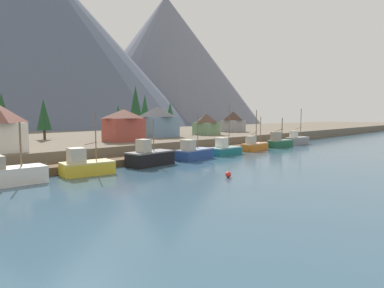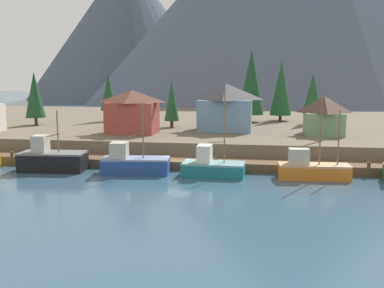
{
  "view_description": "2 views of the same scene",
  "coord_description": "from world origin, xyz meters",
  "px_view_note": "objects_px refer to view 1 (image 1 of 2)",
  "views": [
    {
      "loc": [
        -43.91,
        -39.7,
        7.39
      ],
      "look_at": [
        -1.22,
        1.7,
        2.14
      ],
      "focal_mm": 30.78,
      "sensor_mm": 36.0,
      "label": 1
    },
    {
      "loc": [
        9.12,
        -48.24,
        10.57
      ],
      "look_at": [
        0.99,
        2.85,
        2.61
      ],
      "focal_mm": 42.45,
      "sensor_mm": 36.0,
      "label": 2
    }
  ],
  "objects_px": {
    "house_grey": "(233,121)",
    "channel_buoy": "(228,175)",
    "fishing_boat_blue": "(194,153)",
    "house_blue": "(157,121)",
    "conifer_back_right": "(170,115)",
    "fishing_boat_black": "(150,157)",
    "conifer_near_left": "(145,112)",
    "fishing_boat_teal": "(225,150)",
    "fishing_boat_orange": "(254,146)",
    "conifer_mid_right": "(118,119)",
    "fishing_boat_white": "(10,174)",
    "conifer_back_left": "(44,115)",
    "fishing_boat_green": "(279,142)",
    "house_red": "(124,125)",
    "conifer_near_right": "(136,108)",
    "house_green": "(206,124)",
    "fishing_boat_grey": "(297,140)",
    "conifer_mid_left": "(2,115)",
    "fishing_boat_yellow": "(86,166)"
  },
  "relations": [
    {
      "from": "fishing_boat_orange",
      "to": "conifer_mid_right",
      "type": "bearing_deg",
      "value": 128.69
    },
    {
      "from": "fishing_boat_blue",
      "to": "house_blue",
      "type": "height_order",
      "value": "house_blue"
    },
    {
      "from": "fishing_boat_yellow",
      "to": "conifer_back_left",
      "type": "xyz_separation_m",
      "value": [
        6.74,
        29.15,
        6.36
      ]
    },
    {
      "from": "house_red",
      "to": "conifer_near_right",
      "type": "xyz_separation_m",
      "value": [
        15.67,
        17.65,
        3.76
      ]
    },
    {
      "from": "fishing_boat_green",
      "to": "conifer_mid_left",
      "type": "height_order",
      "value": "conifer_mid_left"
    },
    {
      "from": "house_blue",
      "to": "conifer_near_left",
      "type": "height_order",
      "value": "conifer_near_left"
    },
    {
      "from": "fishing_boat_orange",
      "to": "fishing_boat_green",
      "type": "height_order",
      "value": "fishing_boat_orange"
    },
    {
      "from": "fishing_boat_blue",
      "to": "conifer_mid_left",
      "type": "xyz_separation_m",
      "value": [
        -22.41,
        21.43,
        6.24
      ]
    },
    {
      "from": "fishing_boat_orange",
      "to": "house_grey",
      "type": "bearing_deg",
      "value": 43.28
    },
    {
      "from": "fishing_boat_white",
      "to": "fishing_boat_yellow",
      "type": "relative_size",
      "value": 0.87
    },
    {
      "from": "conifer_near_right",
      "to": "conifer_mid_left",
      "type": "bearing_deg",
      "value": -163.18
    },
    {
      "from": "fishing_boat_white",
      "to": "conifer_back_left",
      "type": "xyz_separation_m",
      "value": [
        15.24,
        28.86,
        6.34
      ]
    },
    {
      "from": "conifer_near_left",
      "to": "conifer_mid_right",
      "type": "bearing_deg",
      "value": -143.18
    },
    {
      "from": "fishing_boat_green",
      "to": "conifer_mid_right",
      "type": "xyz_separation_m",
      "value": [
        -28.96,
        21.49,
        5.38
      ]
    },
    {
      "from": "fishing_boat_teal",
      "to": "conifer_near_right",
      "type": "distance_m",
      "value": 32.67
    },
    {
      "from": "conifer_mid_left",
      "to": "conifer_near_left",
      "type": "bearing_deg",
      "value": 18.42
    },
    {
      "from": "fishing_boat_green",
      "to": "channel_buoy",
      "type": "bearing_deg",
      "value": -151.7
    },
    {
      "from": "fishing_boat_blue",
      "to": "house_green",
      "type": "xyz_separation_m",
      "value": [
        21.68,
        16.48,
        4.05
      ]
    },
    {
      "from": "fishing_boat_teal",
      "to": "fishing_boat_orange",
      "type": "height_order",
      "value": "fishing_boat_teal"
    },
    {
      "from": "fishing_boat_orange",
      "to": "fishing_boat_green",
      "type": "xyz_separation_m",
      "value": [
        10.02,
        -0.13,
        0.17
      ]
    },
    {
      "from": "fishing_boat_yellow",
      "to": "fishing_boat_green",
      "type": "relative_size",
      "value": 1.14
    },
    {
      "from": "fishing_boat_yellow",
      "to": "channel_buoy",
      "type": "bearing_deg",
      "value": -43.3
    },
    {
      "from": "fishing_boat_blue",
      "to": "fishing_boat_white",
      "type": "bearing_deg",
      "value": 173.33
    },
    {
      "from": "house_grey",
      "to": "fishing_boat_black",
      "type": "bearing_deg",
      "value": -156.51
    },
    {
      "from": "fishing_boat_green",
      "to": "house_red",
      "type": "distance_m",
      "value": 35.9
    },
    {
      "from": "channel_buoy",
      "to": "conifer_mid_left",
      "type": "bearing_deg",
      "value": 111.23
    },
    {
      "from": "fishing_boat_blue",
      "to": "channel_buoy",
      "type": "height_order",
      "value": "fishing_boat_blue"
    },
    {
      "from": "fishing_boat_white",
      "to": "channel_buoy",
      "type": "distance_m",
      "value": 23.98
    },
    {
      "from": "house_blue",
      "to": "conifer_back_right",
      "type": "xyz_separation_m",
      "value": [
        13.22,
        10.38,
        1.56
      ]
    },
    {
      "from": "house_grey",
      "to": "conifer_mid_right",
      "type": "height_order",
      "value": "conifer_mid_right"
    },
    {
      "from": "fishing_boat_black",
      "to": "conifer_near_left",
      "type": "relative_size",
      "value": 0.7
    },
    {
      "from": "fishing_boat_teal",
      "to": "fishing_boat_green",
      "type": "relative_size",
      "value": 1.34
    },
    {
      "from": "house_red",
      "to": "conifer_back_right",
      "type": "distance_m",
      "value": 30.03
    },
    {
      "from": "fishing_boat_yellow",
      "to": "conifer_mid_right",
      "type": "height_order",
      "value": "conifer_mid_right"
    },
    {
      "from": "fishing_boat_white",
      "to": "channel_buoy",
      "type": "relative_size",
      "value": 9.69
    },
    {
      "from": "fishing_boat_grey",
      "to": "conifer_mid_right",
      "type": "bearing_deg",
      "value": 156.37
    },
    {
      "from": "fishing_boat_grey",
      "to": "house_green",
      "type": "height_order",
      "value": "fishing_boat_grey"
    },
    {
      "from": "fishing_boat_teal",
      "to": "conifer_mid_left",
      "type": "bearing_deg",
      "value": 147.62
    },
    {
      "from": "fishing_boat_yellow",
      "to": "fishing_boat_orange",
      "type": "distance_m",
      "value": 38.24
    },
    {
      "from": "fishing_boat_orange",
      "to": "conifer_near_left",
      "type": "relative_size",
      "value": 0.81
    },
    {
      "from": "house_grey",
      "to": "channel_buoy",
      "type": "distance_m",
      "value": 58.22
    },
    {
      "from": "fishing_boat_teal",
      "to": "fishing_boat_grey",
      "type": "relative_size",
      "value": 1.02
    },
    {
      "from": "fishing_boat_black",
      "to": "conifer_mid_left",
      "type": "bearing_deg",
      "value": 116.8
    },
    {
      "from": "fishing_boat_green",
      "to": "house_red",
      "type": "relative_size",
      "value": 0.99
    },
    {
      "from": "house_grey",
      "to": "conifer_back_left",
      "type": "height_order",
      "value": "conifer_back_left"
    },
    {
      "from": "fishing_boat_white",
      "to": "conifer_back_left",
      "type": "relative_size",
      "value": 0.84
    },
    {
      "from": "conifer_back_left",
      "to": "channel_buoy",
      "type": "height_order",
      "value": "conifer_back_left"
    },
    {
      "from": "house_blue",
      "to": "conifer_near_right",
      "type": "bearing_deg",
      "value": 75.41
    },
    {
      "from": "fishing_boat_yellow",
      "to": "house_grey",
      "type": "height_order",
      "value": "house_grey"
    },
    {
      "from": "conifer_back_left",
      "to": "house_green",
      "type": "bearing_deg",
      "value": -19.94
    }
  ]
}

